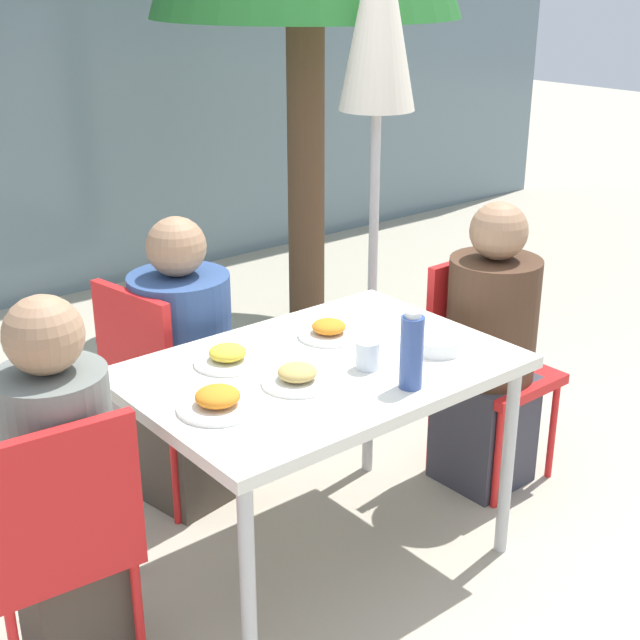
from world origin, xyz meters
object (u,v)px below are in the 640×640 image
Objects in this scene: person_left at (64,502)px; person_far at (184,373)px; person_right at (489,356)px; bottle at (412,351)px; salad_bowl at (437,342)px; drinking_cup at (367,355)px; chair_left at (58,534)px; chair_right at (481,351)px; closed_umbrella at (378,38)px; chair_far at (159,376)px.

person_left reaches higher than person_far.
person_left is 1.70m from person_right.
person_right is 0.88m from bottle.
person_right reaches higher than salad_bowl.
person_right reaches higher than person_far.
drinking_cup is (0.94, -0.20, 0.24)m from person_left.
bottle reaches higher than salad_bowl.
bottle is at bearing -86.93° from drinking_cup.
chair_left is 1.81m from chair_right.
closed_umbrella is at bearing 28.61° from person_left.
chair_left is 4.65× the size of salad_bowl.
chair_left is 0.40× the size of closed_umbrella.
person_left is 0.90m from chair_far.
chair_far is at bearing -34.02° from person_right.
closed_umbrella is 24.38× the size of drinking_cup.
chair_left is at bearing -55.02° from chair_far.
salad_bowl is (0.27, 0.15, -0.09)m from bottle.
person_far is 12.31× the size of drinking_cup.
person_left is 0.94m from person_far.
person_right is at bearing 22.78° from bottle.
person_right is 1.26m from chair_far.
drinking_cup is at bearing 9.04° from person_right.
bottle is (-0.75, -0.31, 0.34)m from person_right.
person_right is at bearing 2.98° from person_left.
chair_far is at bearing -29.71° from chair_right.
closed_umbrella is (1.17, 0.24, 1.13)m from person_far.
chair_left is 1.11m from bottle.
chair_right is 0.79× the size of person_far.
chair_right is 0.88m from drinking_cup.
salad_bowl is (1.22, -0.23, 0.22)m from person_left.
drinking_cup is at bearing -133.28° from closed_umbrella.
person_right is 1.02× the size of person_far.
person_right is 4.69× the size of bottle.
person_far reaches higher than chair_right.
chair_left is 1.03m from person_far.
chair_far is 1.70m from closed_umbrella.
chair_right is at bearing 14.79° from drinking_cup.
chair_right is at bearing 5.68° from person_left.
person_far is (-1.01, 0.57, 0.00)m from chair_right.
closed_umbrella is at bearing -102.04° from chair_right.
salad_bowl is (0.57, -0.85, 0.26)m from chair_far.
salad_bowl is at bearing 21.06° from person_far.
person_right is at bearing 47.08° from chair_far.
closed_umbrella reaches higher than chair_far.
salad_bowl is at bearing 24.23° from chair_far.
chair_left is 0.10m from person_left.
person_far is at bearing -34.90° from person_right.
person_right is 1.44m from closed_umbrella.
closed_umbrella is (1.97, 0.90, 1.13)m from chair_left.
bottle is 2.68× the size of drinking_cup.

